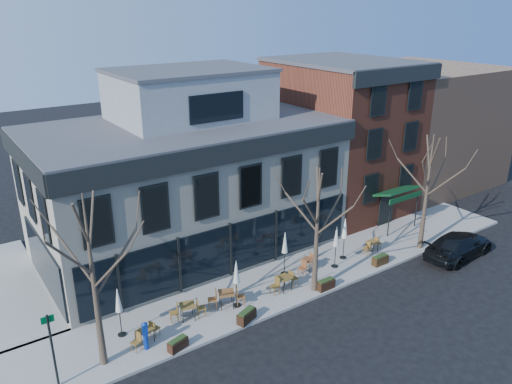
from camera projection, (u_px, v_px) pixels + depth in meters
ground at (230, 278)px, 28.85m from camera, size 120.00×120.00×0.00m
sidewalk_front at (297, 276)px, 28.91m from camera, size 33.50×4.70×0.15m
corner_building at (187, 178)px, 31.14m from camera, size 18.39×10.39×11.10m
red_brick_building at (340, 135)px, 37.65m from camera, size 8.20×11.78×11.18m
bg_building at (414, 124)px, 44.00m from camera, size 12.00×12.00×10.00m
tree_corner at (94, 281)px, 20.37m from camera, size 3.93×3.98×7.92m
tree_mid at (317, 229)px, 26.13m from camera, size 3.50×3.55×7.04m
tree_right at (427, 191)px, 30.86m from camera, size 3.72×3.77×7.48m
sign_pole at (52, 347)px, 19.82m from camera, size 0.50×0.10×3.40m
parked_sedan at (459, 245)px, 31.07m from camera, size 5.53×2.56×1.56m
call_box at (145, 335)px, 22.42m from camera, size 0.29×0.29×1.45m
cafe_set_0 at (145, 335)px, 22.92m from camera, size 1.69×1.04×0.88m
cafe_set_1 at (188, 310)px, 24.70m from camera, size 1.90×0.97×0.97m
cafe_set_2 at (226, 298)px, 25.68m from camera, size 1.99×1.26×1.04m
cafe_set_3 at (284, 282)px, 27.22m from camera, size 1.87×0.78×0.97m
cafe_set_4 at (308, 264)px, 29.21m from camera, size 1.77×0.97×0.91m
cafe_set_5 at (372, 245)px, 31.50m from camera, size 1.63×0.71×0.84m
umbrella_0 at (118, 303)px, 23.01m from camera, size 0.40×0.40×2.52m
umbrella_1 at (236, 274)px, 25.28m from camera, size 0.42×0.42×2.63m
umbrella_2 at (285, 245)px, 28.36m from camera, size 0.42×0.42×2.66m
umbrella_3 at (336, 239)px, 29.18m from camera, size 0.42×0.42×2.61m
umbrella_4 at (345, 230)px, 30.19m from camera, size 0.43×0.43×2.66m
planter_0 at (178, 344)px, 22.58m from camera, size 1.04×0.63×0.54m
planter_1 at (247, 316)px, 24.57m from camera, size 1.19×0.80×0.62m
planter_2 at (326, 284)px, 27.38m from camera, size 1.06×0.43×0.59m
planter_3 at (380, 260)px, 30.00m from camera, size 1.07×0.44×0.60m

